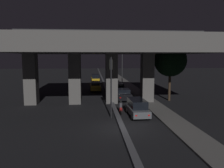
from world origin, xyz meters
TOP-DOWN VIEW (x-y plane):
  - ground_plane at (0.00, 0.00)m, footprint 200.00×200.00m
  - median_divider at (0.00, 35.00)m, footprint 0.46×126.00m
  - sidewalk_right at (4.90, 28.00)m, footprint 2.28×126.00m
  - elevated_overpass at (-0.21, 10.28)m, footprint 23.65×13.57m
  - traffic_light_left_of_median at (-0.63, 3.22)m, footprint 0.30×0.49m
  - street_lamp at (3.80, 30.85)m, footprint 1.97×0.32m
  - car_grey_lead at (2.00, 3.67)m, footprint 1.92×4.34m
  - car_black_second at (1.70, 11.80)m, footprint 2.01×4.27m
  - car_dark_green_third at (1.67, 17.62)m, footprint 2.13×4.12m
  - car_taxi_yellow_lead_oncoming at (-1.96, 20.56)m, footprint 1.89×4.68m
  - car_taxi_yellow_second_oncoming at (-1.87, 34.25)m, footprint 2.10×4.69m
  - motorcycle_red_filtering_near at (0.52, 4.90)m, footprint 0.34×1.88m
  - pedestrian_on_sidewalk at (4.72, 11.15)m, footprint 0.37×0.37m
  - roadside_tree_kerbside_near at (7.88, 11.07)m, footprint 4.29×4.29m

SIDE VIEW (x-z plane):
  - ground_plane at x=0.00m, z-range 0.00..0.00m
  - sidewalk_right at x=4.90m, z-range 0.00..0.15m
  - median_divider at x=0.00m, z-range 0.00..0.24m
  - motorcycle_red_filtering_near at x=0.52m, z-range -0.10..1.26m
  - car_taxi_yellow_lead_oncoming at x=-1.96m, z-range 0.02..1.58m
  - car_black_second at x=1.70m, z-range 0.02..1.60m
  - car_dark_green_third at x=1.67m, z-range 0.01..1.62m
  - car_grey_lead at x=2.00m, z-range 0.05..1.72m
  - car_taxi_yellow_second_oncoming at x=-1.87m, z-range 0.05..1.93m
  - pedestrian_on_sidewalk at x=4.72m, z-range 0.15..1.98m
  - traffic_light_left_of_median at x=-0.63m, z-range 1.03..6.82m
  - street_lamp at x=3.80m, z-range 0.69..8.19m
  - roadside_tree_kerbside_near at x=7.88m, z-range 1.61..9.15m
  - elevated_overpass at x=-0.21m, z-range 2.37..11.53m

